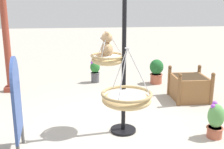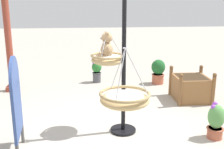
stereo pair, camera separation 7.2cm
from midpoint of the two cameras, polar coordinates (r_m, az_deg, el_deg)
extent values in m
plane|color=#A8A093|center=(5.03, 0.98, -10.90)|extent=(40.00, 40.00, 0.00)
cylinder|color=black|center=(4.52, 2.90, 2.40)|extent=(0.07, 0.07, 2.42)
cylinder|color=black|center=(4.91, 2.72, -11.31)|extent=(0.44, 0.44, 0.04)
ellipsoid|color=tan|center=(4.62, -0.46, 3.00)|extent=(0.55, 0.55, 0.17)
torus|color=tan|center=(4.61, -0.46, 3.93)|extent=(0.57, 0.57, 0.04)
ellipsoid|color=silver|center=(4.62, -0.46, 3.25)|extent=(0.48, 0.48, 0.14)
cylinder|color=#B7B7BC|center=(4.68, -1.38, 6.57)|extent=(0.23, 0.14, 0.41)
cylinder|color=#B7B7BC|center=(4.46, -1.13, 6.18)|extent=(0.23, 0.14, 0.41)
cylinder|color=#B7B7BC|center=(4.59, 1.10, 6.42)|extent=(0.01, 0.26, 0.41)
torus|color=#B7B7BC|center=(4.55, -0.47, 8.89)|extent=(0.06, 0.06, 0.01)
ellipsoid|color=tan|center=(4.59, -0.59, 4.96)|extent=(0.23, 0.20, 0.28)
sphere|color=tan|center=(4.56, -0.60, 7.61)|extent=(0.19, 0.19, 0.18)
ellipsoid|color=tan|center=(4.56, -1.44, 7.43)|extent=(0.09, 0.07, 0.06)
sphere|color=black|center=(4.55, -1.78, 7.46)|extent=(0.03, 0.03, 0.03)
sphere|color=tan|center=(4.49, -0.52, 8.43)|extent=(0.07, 0.07, 0.07)
sphere|color=tan|center=(4.62, -0.68, 8.59)|extent=(0.07, 0.07, 0.07)
ellipsoid|color=tan|center=(4.46, -0.80, 5.13)|extent=(0.07, 0.13, 0.18)
ellipsoid|color=tan|center=(4.70, -1.10, 5.62)|extent=(0.07, 0.13, 0.18)
ellipsoid|color=tan|center=(4.54, -1.75, 3.55)|extent=(0.08, 0.16, 0.08)
ellipsoid|color=tan|center=(4.66, -1.88, 3.85)|extent=(0.08, 0.16, 0.08)
ellipsoid|color=tan|center=(3.29, 3.25, -5.23)|extent=(0.59, 0.59, 0.17)
torus|color=tan|center=(3.27, 3.27, -3.99)|extent=(0.61, 0.61, 0.04)
ellipsoid|color=silver|center=(3.29, 3.25, -4.91)|extent=(0.51, 0.51, 0.14)
cylinder|color=#B7B7BC|center=(3.29, 1.84, 1.08)|extent=(0.25, 0.15, 0.55)
cylinder|color=#B7B7BC|center=(3.07, 2.46, 0.06)|extent=(0.25, 0.15, 0.55)
cylinder|color=#B7B7BC|center=(3.22, 5.70, 0.68)|extent=(0.01, 0.28, 0.55)
torus|color=#B7B7BC|center=(3.14, 3.41, 5.42)|extent=(0.06, 0.06, 0.01)
cylinder|color=brown|center=(7.19, -20.24, 6.36)|extent=(0.16, 0.16, 2.48)
cube|color=brown|center=(7.44, -19.44, -2.66)|extent=(0.29, 0.29, 0.12)
cube|color=olive|center=(6.56, 16.17, -2.73)|extent=(0.79, 0.76, 0.55)
cube|color=#382819|center=(6.50, 16.32, -0.68)|extent=(0.69, 0.67, 0.06)
cylinder|color=brown|center=(6.09, 14.18, -3.44)|extent=(0.08, 0.08, 0.65)
cylinder|color=brown|center=(6.78, 12.26, -1.48)|extent=(0.08, 0.08, 0.65)
cylinder|color=brown|center=(6.35, 20.41, -3.19)|extent=(0.08, 0.08, 0.65)
cylinder|color=brown|center=(7.01, 17.95, -1.33)|extent=(0.08, 0.08, 0.65)
sphere|color=brown|center=(5.99, 14.39, -0.21)|extent=(0.09, 0.09, 0.09)
sphere|color=brown|center=(6.69, 12.42, 1.44)|extent=(0.09, 0.09, 0.09)
sphere|color=brown|center=(6.25, 20.70, -0.09)|extent=(0.09, 0.09, 0.09)
sphere|color=brown|center=(6.93, 18.18, 1.49)|extent=(0.09, 0.09, 0.09)
cylinder|color=#AD563D|center=(4.95, 20.76, -11.18)|extent=(0.24, 0.24, 0.18)
torus|color=#9C4E37|center=(4.92, 20.84, -10.35)|extent=(0.28, 0.28, 0.03)
cylinder|color=#382819|center=(4.92, 20.84, -10.40)|extent=(0.21, 0.21, 0.03)
ellipsoid|color=#56934C|center=(4.84, 21.07, -8.09)|extent=(0.27, 0.27, 0.40)
sphere|color=purple|center=(4.83, 20.86, -5.69)|extent=(0.08, 0.08, 0.08)
sphere|color=purple|center=(4.76, 20.53, -6.28)|extent=(0.08, 0.08, 0.08)
cylinder|color=#4C4C51|center=(7.73, -2.87, -0.58)|extent=(0.22, 0.22, 0.28)
torus|color=#444449|center=(7.70, -2.89, 0.35)|extent=(0.25, 0.25, 0.03)
cylinder|color=#382819|center=(7.70, -2.89, 0.31)|extent=(0.19, 0.19, 0.03)
ellipsoid|color=#28702D|center=(7.66, -2.90, 1.53)|extent=(0.27, 0.27, 0.31)
sphere|color=purple|center=(7.65, -2.91, 2.57)|extent=(0.07, 0.07, 0.07)
sphere|color=purple|center=(7.60, -3.50, 2.48)|extent=(0.09, 0.09, 0.09)
cylinder|color=#AD563D|center=(7.70, 9.67, -0.90)|extent=(0.31, 0.31, 0.26)
torus|color=#9C4E37|center=(7.67, 9.70, -0.02)|extent=(0.35, 0.35, 0.03)
cylinder|color=#382819|center=(7.67, 9.70, -0.06)|extent=(0.28, 0.28, 0.03)
ellipsoid|color=#1E5B28|center=(7.62, 9.77, 1.53)|extent=(0.37, 0.37, 0.41)
cube|color=#334C8C|center=(4.20, -18.47, -6.90)|extent=(0.71, 0.10, 0.76)
cylinder|color=#334C8C|center=(4.07, -18.96, -1.29)|extent=(0.71, 0.10, 0.71)
cylinder|color=#4C4C4C|center=(4.70, -17.51, -11.52)|extent=(0.05, 0.05, 0.30)
camera|label=1|loc=(0.04, -89.56, 0.11)|focal=44.45mm
camera|label=2|loc=(0.04, 90.44, -0.11)|focal=44.45mm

